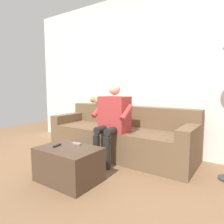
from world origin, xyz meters
name	(u,v)px	position (x,y,z in m)	size (l,w,h in m)	color
ground_plane	(93,168)	(0.00, 0.60, 0.00)	(8.00, 8.00, 0.00)	#846042
back_wall	(135,73)	(0.00, -0.61, 1.37)	(4.91, 0.06, 2.75)	silver
couch	(120,137)	(0.00, -0.14, 0.30)	(2.43, 0.83, 0.80)	brown
coffee_table	(69,164)	(0.00, 1.04, 0.20)	(0.73, 0.52, 0.41)	#4C3828
person_solo_seated	(113,117)	(-0.08, 0.22, 0.68)	(0.58, 0.52, 1.19)	#B23838
cat_on_backrest	(99,100)	(0.66, -0.41, 0.87)	(0.57, 0.14, 0.15)	#B7844C
remote_black	(57,145)	(0.17, 1.07, 0.42)	(0.13, 0.03, 0.02)	black
remote_gray	(77,144)	(0.02, 0.88, 0.42)	(0.12, 0.04, 0.02)	gray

